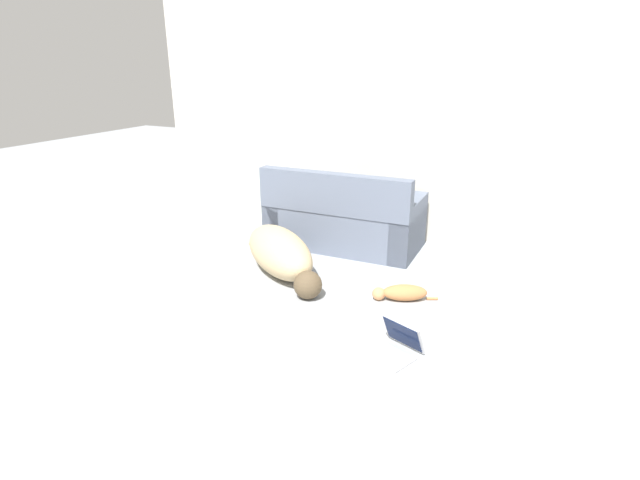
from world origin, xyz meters
name	(u,v)px	position (x,y,z in m)	size (l,w,h in m)	color
ground_plane	(203,476)	(0.00, 0.00, 0.00)	(20.00, 20.00, 0.00)	#999EA3
wall_back	(422,119)	(0.00, 3.80, 1.33)	(6.63, 0.06, 2.66)	beige
couch	(343,220)	(-0.64, 3.24, 0.29)	(1.63, 0.82, 0.86)	slate
dog	(281,253)	(-0.87, 2.29, 0.21)	(1.32, 1.04, 0.43)	tan
cat	(401,293)	(0.32, 2.26, 0.07)	(0.54, 0.32, 0.14)	#BC7A47
laptop_open	(397,343)	(0.53, 1.47, 0.07)	(0.42, 0.42, 0.23)	#B7B7BC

